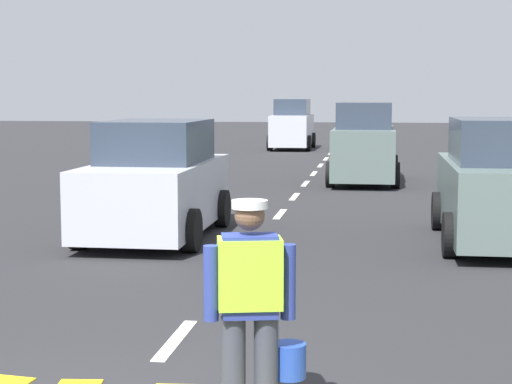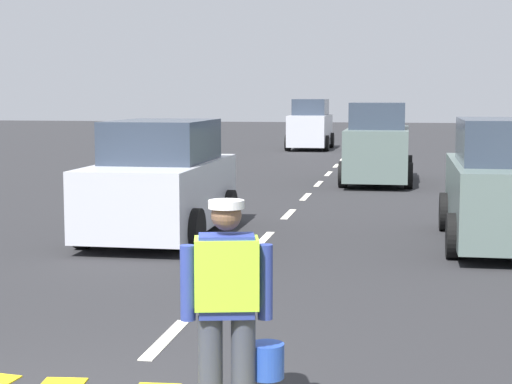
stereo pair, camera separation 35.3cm
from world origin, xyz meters
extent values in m
plane|color=#28282B|center=(0.00, 21.00, 0.00)|extent=(96.00, 96.00, 0.00)
cube|color=silver|center=(0.00, 2.70, 0.01)|extent=(0.14, 1.40, 0.01)
cube|color=silver|center=(0.00, 5.70, 0.01)|extent=(0.14, 1.40, 0.01)
cube|color=silver|center=(0.00, 8.70, 0.01)|extent=(0.14, 1.40, 0.01)
cube|color=silver|center=(0.00, 11.70, 0.01)|extent=(0.14, 1.40, 0.01)
cube|color=silver|center=(0.00, 14.70, 0.01)|extent=(0.14, 1.40, 0.01)
cube|color=silver|center=(0.00, 17.70, 0.01)|extent=(0.14, 1.40, 0.01)
cube|color=silver|center=(0.00, 20.70, 0.01)|extent=(0.14, 1.40, 0.01)
cube|color=silver|center=(0.00, 23.70, 0.01)|extent=(0.14, 1.40, 0.01)
cube|color=silver|center=(0.00, 26.70, 0.01)|extent=(0.14, 1.40, 0.01)
cube|color=silver|center=(0.00, 29.70, 0.01)|extent=(0.14, 1.40, 0.01)
cube|color=silver|center=(0.00, 32.70, 0.01)|extent=(0.14, 1.40, 0.01)
cube|color=silver|center=(0.00, 35.70, 0.01)|extent=(0.14, 1.40, 0.01)
cube|color=silver|center=(0.00, 38.70, 0.01)|extent=(0.14, 1.40, 0.01)
cube|color=silver|center=(0.00, 41.70, 0.01)|extent=(0.14, 1.40, 0.01)
cube|color=silver|center=(0.00, 44.70, 0.01)|extent=(0.14, 1.40, 0.01)
cube|color=silver|center=(0.00, 47.70, 0.01)|extent=(0.14, 1.40, 0.01)
cylinder|color=#383D4C|center=(0.94, 0.63, 0.41)|extent=(0.18, 0.18, 0.82)
cylinder|color=#383D4C|center=(1.17, 0.68, 0.41)|extent=(0.18, 0.18, 0.82)
cube|color=navy|center=(1.05, 0.65, 1.12)|extent=(0.44, 0.32, 0.60)
cube|color=#A5EA33|center=(1.05, 0.65, 1.14)|extent=(0.51, 0.38, 0.51)
cylinder|color=navy|center=(0.78, 0.59, 1.07)|extent=(0.11, 0.11, 0.55)
cylinder|color=navy|center=(1.33, 0.72, 1.07)|extent=(0.11, 0.11, 0.55)
sphere|color=brown|center=(1.05, 0.65, 1.56)|extent=(0.22, 0.22, 0.22)
cylinder|color=silver|center=(1.05, 0.65, 1.64)|extent=(0.26, 0.26, 0.06)
cylinder|color=#2347B7|center=(1.32, 0.82, 0.45)|extent=(0.26, 0.26, 0.26)
cube|color=slate|center=(1.56, 18.27, 0.84)|extent=(1.64, 4.36, 1.32)
cube|color=#2D3847|center=(1.56, 18.16, 1.85)|extent=(1.44, 2.40, 0.70)
cylinder|color=black|center=(0.72, 19.62, 0.34)|extent=(0.22, 0.68, 0.68)
cylinder|color=black|center=(2.40, 19.62, 0.34)|extent=(0.22, 0.68, 0.68)
cylinder|color=black|center=(0.72, 16.92, 0.34)|extent=(0.22, 0.68, 0.68)
cylinder|color=black|center=(2.40, 16.92, 0.34)|extent=(0.22, 0.68, 0.68)
cube|color=slate|center=(3.92, 8.84, 0.76)|extent=(1.71, 4.29, 1.16)
cube|color=#2D3847|center=(3.92, 8.73, 1.69)|extent=(1.51, 2.36, 0.70)
cylinder|color=black|center=(3.04, 10.17, 0.34)|extent=(0.22, 0.68, 0.68)
cylinder|color=black|center=(3.04, 7.50, 0.34)|extent=(0.22, 0.68, 0.68)
cube|color=silver|center=(-1.86, 32.33, 0.85)|extent=(1.62, 4.03, 1.33)
cube|color=#2D3847|center=(-1.86, 32.44, 1.86)|extent=(1.42, 2.22, 0.70)
cylinder|color=black|center=(-1.03, 31.08, 0.34)|extent=(0.22, 0.68, 0.68)
cylinder|color=black|center=(-2.69, 31.08, 0.34)|extent=(0.22, 0.68, 0.68)
cylinder|color=black|center=(-1.03, 33.58, 0.34)|extent=(0.22, 0.68, 0.68)
cylinder|color=black|center=(-2.69, 33.58, 0.34)|extent=(0.22, 0.68, 0.68)
cube|color=silver|center=(-1.78, 8.65, 0.73)|extent=(1.77, 4.16, 1.10)
cube|color=#2D3847|center=(-1.78, 8.75, 1.63)|extent=(1.55, 2.29, 0.70)
cylinder|color=black|center=(-0.87, 7.36, 0.34)|extent=(0.22, 0.68, 0.68)
cylinder|color=black|center=(-2.68, 7.36, 0.34)|extent=(0.22, 0.68, 0.68)
cylinder|color=black|center=(-0.87, 9.94, 0.34)|extent=(0.22, 0.68, 0.68)
cylinder|color=black|center=(-2.68, 9.94, 0.34)|extent=(0.22, 0.68, 0.68)
camera|label=1|loc=(1.96, -5.32, 2.42)|focal=59.86mm
camera|label=2|loc=(2.31, -5.26, 2.42)|focal=59.86mm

